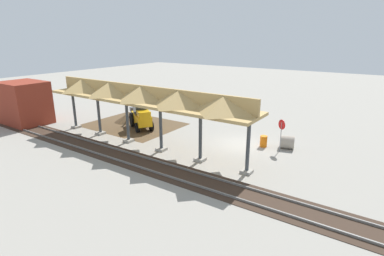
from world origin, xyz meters
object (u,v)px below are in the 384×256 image
object	(u,v)px
brick_utility_building	(25,103)
backhoe	(141,115)
traffic_barrel	(264,141)
stop_sign	(281,128)
concrete_pipe	(287,142)

from	to	relation	value
brick_utility_building	backhoe	bearing A→B (deg)	-153.52
brick_utility_building	traffic_barrel	world-z (taller)	brick_utility_building
stop_sign	traffic_barrel	size ratio (longest dim) A/B	2.77
backhoe	traffic_barrel	bearing A→B (deg)	-171.74
backhoe	traffic_barrel	xyz separation A→B (m)	(-11.66, -1.69, -0.81)
concrete_pipe	traffic_barrel	size ratio (longest dim) A/B	1.44
backhoe	concrete_pipe	xyz separation A→B (m)	(-13.31, -2.40, -0.74)
stop_sign	backhoe	size ratio (longest dim) A/B	0.49
stop_sign	backhoe	bearing A→B (deg)	6.64
brick_utility_building	traffic_barrel	size ratio (longest dim) A/B	4.87
brick_utility_building	traffic_barrel	xyz separation A→B (m)	(-22.34, -7.02, -1.66)
stop_sign	concrete_pipe	bearing A→B (deg)	-107.05
backhoe	brick_utility_building	size ratio (longest dim) A/B	1.16
stop_sign	traffic_barrel	distance (m)	1.94
stop_sign	concrete_pipe	distance (m)	1.58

